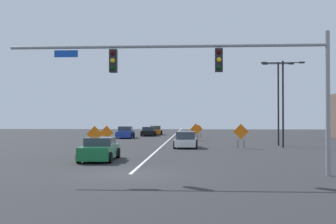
# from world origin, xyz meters

# --- Properties ---
(ground) EXTENTS (154.09, 154.09, 0.00)m
(ground) POSITION_xyz_m (0.00, 0.00, 0.00)
(ground) COLOR #2D2D30
(road_centre_stripe) EXTENTS (0.16, 85.60, 0.01)m
(road_centre_stripe) POSITION_xyz_m (0.00, 42.80, 0.00)
(road_centre_stripe) COLOR white
(road_centre_stripe) RESTS_ON ground
(traffic_signal_assembly) EXTENTS (14.48, 0.44, 6.42)m
(traffic_signal_assembly) POSITION_xyz_m (3.75, -0.01, 4.78)
(traffic_signal_assembly) COLOR gray
(traffic_signal_assembly) RESTS_ON ground
(street_lamp_mid_left) EXTENTS (2.87, 0.24, 7.77)m
(street_lamp_mid_left) POSITION_xyz_m (10.78, 20.54, 4.58)
(street_lamp_mid_left) COLOR black
(street_lamp_mid_left) RESTS_ON ground
(street_lamp_mid_right) EXTENTS (3.69, 0.24, 7.52)m
(street_lamp_mid_right) POSITION_xyz_m (10.63, 17.84, 4.51)
(street_lamp_mid_right) COLOR black
(street_lamp_mid_right) RESTS_ON ground
(construction_sign_median_far) EXTENTS (1.31, 0.37, 1.94)m
(construction_sign_median_far) POSITION_xyz_m (3.14, 29.16, 1.20)
(construction_sign_median_far) COLOR orange
(construction_sign_median_far) RESTS_ON ground
(construction_sign_left_lane) EXTENTS (1.22, 0.15, 1.89)m
(construction_sign_left_lane) POSITION_xyz_m (-4.71, 17.32, 1.19)
(construction_sign_left_lane) COLOR orange
(construction_sign_left_lane) RESTS_ON ground
(construction_sign_right_lane) EXTENTS (1.18, 0.13, 1.99)m
(construction_sign_right_lane) POSITION_xyz_m (-4.21, 10.76, 1.28)
(construction_sign_right_lane) COLOR orange
(construction_sign_right_lane) RESTS_ON ground
(construction_sign_median_near) EXTENTS (1.29, 0.34, 2.06)m
(construction_sign_median_near) POSITION_xyz_m (6.89, 16.73, 1.31)
(construction_sign_median_near) COLOR orange
(construction_sign_median_near) RESTS_ON ground
(construction_sign_left_shoulder) EXTENTS (1.08, 0.18, 1.69)m
(construction_sign_left_shoulder) POSITION_xyz_m (3.57, 36.27, 1.05)
(construction_sign_left_shoulder) COLOR orange
(construction_sign_left_shoulder) RESTS_ON ground
(car_orange_near) EXTENTS (2.02, 3.86, 1.38)m
(car_orange_near) POSITION_xyz_m (-2.89, 44.94, 0.66)
(car_orange_near) COLOR orange
(car_orange_near) RESTS_ON ground
(car_white_far) EXTENTS (2.04, 3.88, 1.40)m
(car_white_far) POSITION_xyz_m (2.23, 17.06, 0.66)
(car_white_far) COLOR white
(car_white_far) RESTS_ON ground
(car_blue_approaching) EXTENTS (2.22, 4.61, 1.50)m
(car_blue_approaching) POSITION_xyz_m (-5.80, 34.02, 0.68)
(car_blue_approaching) COLOR #1E389E
(car_blue_approaching) RESTS_ON ground
(car_black_passing) EXTENTS (2.24, 4.31, 1.30)m
(car_black_passing) POSITION_xyz_m (-3.54, 40.60, 0.63)
(car_black_passing) COLOR black
(car_black_passing) RESTS_ON ground
(car_green_distant) EXTENTS (2.13, 4.52, 1.38)m
(car_green_distant) POSITION_xyz_m (-2.77, 6.06, 0.65)
(car_green_distant) COLOR #196B38
(car_green_distant) RESTS_ON ground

